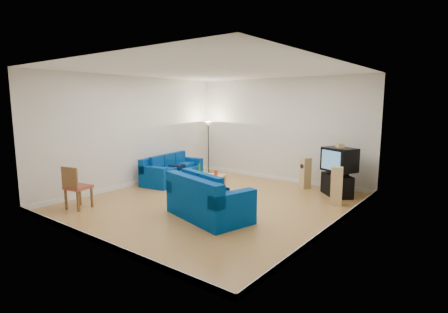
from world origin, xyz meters
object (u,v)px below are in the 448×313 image
Objects in this scene: tv_stand at (337,185)px; television at (339,159)px; sofa_loveseat at (207,202)px; coffee_table at (205,176)px; sofa_three_seat at (171,172)px.

television is (0.04, -0.03, 0.69)m from tv_stand.
television is at bearing 80.40° from sofa_loveseat.
television is at bearing 24.32° from coffee_table.
coffee_table is at bearing -130.41° from television.
sofa_three_seat is 1.08× the size of sofa_loveseat.
sofa_three_seat is at bearing 162.54° from sofa_loveseat.
sofa_loveseat is 2.63m from coffee_table.
tv_stand reaches higher than coffee_table.
television reaches higher than sofa_loveseat.
coffee_table is 3.61m from tv_stand.
sofa_loveseat is at bearing -48.77° from coffee_table.
tv_stand is (4.66, 1.53, -0.02)m from sofa_three_seat.
sofa_loveseat reaches higher than tv_stand.
sofa_loveseat is 2.24× the size of tv_stand.
tv_stand is (1.54, 3.51, -0.07)m from sofa_loveseat.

